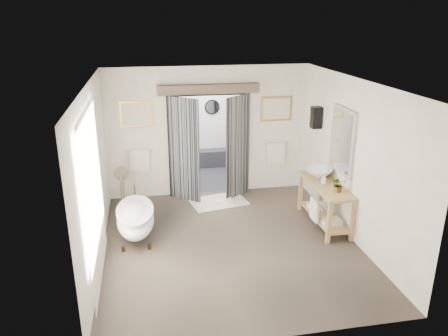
{
  "coord_description": "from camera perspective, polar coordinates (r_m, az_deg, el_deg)",
  "views": [
    {
      "loc": [
        -1.38,
        -6.86,
        3.93
      ],
      "look_at": [
        0.0,
        0.6,
        1.25
      ],
      "focal_mm": 35.0,
      "sensor_mm": 36.0,
      "label": 1
    }
  ],
  "objects": [
    {
      "name": "shower_room",
      "position": [
        11.35,
        -3.13,
        3.97
      ],
      "size": [
        2.22,
        2.01,
        2.51
      ],
      "color": "#232329",
      "rests_on": "ground_plane"
    },
    {
      "name": "clawfoot_tub",
      "position": [
        8.29,
        -11.49,
        -6.43
      ],
      "size": [
        0.68,
        1.53,
        0.75
      ],
      "color": "#3F281B",
      "rests_on": "ground_plane"
    },
    {
      "name": "room_shell",
      "position": [
        7.18,
        0.76,
        2.69
      ],
      "size": [
        4.52,
        5.02,
        2.91
      ],
      "color": "white",
      "rests_on": "ground_plane"
    },
    {
      "name": "rug",
      "position": [
        9.7,
        -0.73,
        -4.39
      ],
      "size": [
        1.33,
        1.02,
        0.01
      ],
      "primitive_type": "cube",
      "rotation": [
        0.0,
        0.0,
        0.2
      ],
      "color": "beige",
      "rests_on": "ground_plane"
    },
    {
      "name": "vanity",
      "position": [
        8.72,
        12.96,
        -4.2
      ],
      "size": [
        0.57,
        1.6,
        0.85
      ],
      "color": "tan",
      "rests_on": "ground_plane"
    },
    {
      "name": "basin",
      "position": [
        8.87,
        12.22,
        -0.65
      ],
      "size": [
        0.61,
        0.61,
        0.19
      ],
      "primitive_type": "imported",
      "rotation": [
        0.0,
        0.0,
        -0.09
      ],
      "color": "white",
      "rests_on": "vanity"
    },
    {
      "name": "ground_plane",
      "position": [
        8.02,
        0.79,
        -9.87
      ],
      "size": [
        5.0,
        5.0,
        0.0
      ],
      "primitive_type": "plane",
      "color": "brown"
    },
    {
      "name": "pedestal_mirror",
      "position": [
        9.26,
        -13.1,
        -3.21
      ],
      "size": [
        0.3,
        0.2,
        1.02
      ],
      "color": "brown",
      "rests_on": "ground_plane"
    },
    {
      "name": "soap_bottle_b",
      "position": [
        9.19,
        11.36,
        -0.01
      ],
      "size": [
        0.15,
        0.15,
        0.16
      ],
      "primitive_type": "imported",
      "rotation": [
        0.0,
        0.0,
        -0.29
      ],
      "color": "gray",
      "rests_on": "vanity"
    },
    {
      "name": "slippers",
      "position": [
        9.66,
        -0.05,
        -4.29
      ],
      "size": [
        0.37,
        0.28,
        0.05
      ],
      "color": "beige",
      "rests_on": "rug"
    },
    {
      "name": "plant",
      "position": [
        8.23,
        14.76,
        -2.08
      ],
      "size": [
        0.29,
        0.26,
        0.3
      ],
      "primitive_type": "imported",
      "rotation": [
        0.0,
        0.0,
        -0.12
      ],
      "color": "gray",
      "rests_on": "vanity"
    },
    {
      "name": "back_wall_dressing",
      "position": [
        9.57,
        -1.88,
        5.14
      ],
      "size": [
        3.82,
        0.67,
        2.52
      ],
      "color": "black",
      "rests_on": "ground_plane"
    },
    {
      "name": "soap_bottle_a",
      "position": [
        8.6,
        12.86,
        -1.37
      ],
      "size": [
        0.11,
        0.11,
        0.19
      ],
      "primitive_type": "imported",
      "rotation": [
        0.0,
        0.0,
        -0.3
      ],
      "color": "gray",
      "rests_on": "vanity"
    }
  ]
}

